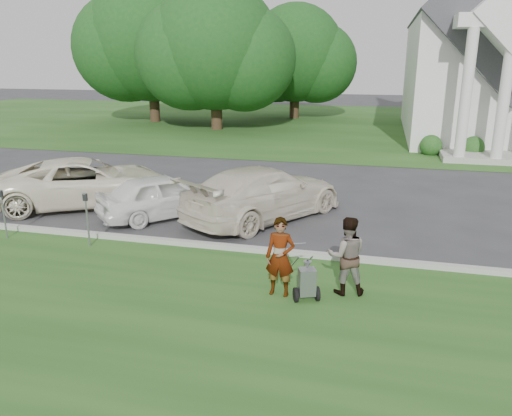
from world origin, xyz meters
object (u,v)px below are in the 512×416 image
at_px(parking_meter_far, 3,208).
at_px(car_b, 163,196).
at_px(tree_back, 295,58).
at_px(person_left, 280,258).
at_px(parking_meter_near, 87,213).
at_px(church, 491,37).
at_px(person_right, 347,256).
at_px(car_a, 86,182).
at_px(tree_left, 215,52).
at_px(tree_far, 151,44).
at_px(striping_cart, 307,283).
at_px(car_c, 264,193).

relative_size(parking_meter_far, car_b, 0.34).
distance_m(tree_back, person_left, 32.24).
relative_size(tree_back, parking_meter_near, 6.69).
height_order(church, person_left, church).
distance_m(person_right, car_a, 9.96).
bearing_deg(tree_left, tree_far, 153.44).
xyz_separation_m(tree_back, parking_meter_far, (-2.66, -30.07, -3.87)).
xyz_separation_m(tree_far, tree_back, (10.00, 5.00, -0.97)).
relative_size(tree_left, tree_far, 0.91).
distance_m(tree_left, car_b, 20.29).
relative_size(tree_left, car_a, 1.91).
distance_m(tree_far, tree_back, 11.22).
distance_m(person_right, parking_meter_far, 9.22).
xyz_separation_m(tree_back, person_right, (6.49, -31.18, -3.90)).
xyz_separation_m(church, parking_meter_near, (-13.16, -23.19, -5.03)).
bearing_deg(car_b, striping_cart, -177.92).
xyz_separation_m(tree_left, person_right, (10.49, -23.18, -4.28)).
distance_m(tree_back, car_a, 27.01).
height_order(church, striping_cart, church).
height_order(striping_cart, car_b, car_b).
bearing_deg(parking_meter_far, car_c, 28.43).
height_order(tree_left, parking_meter_far, tree_left).
distance_m(tree_far, person_left, 31.00).
distance_m(tree_left, car_c, 20.62).
bearing_deg(car_c, striping_cart, 144.16).
distance_m(church, tree_far, 23.09).
relative_size(church, person_left, 14.61).
distance_m(tree_far, car_b, 25.18).
bearing_deg(car_a, tree_far, -11.07).
bearing_deg(parking_meter_far, tree_far, 106.32).
height_order(tree_left, car_b, tree_left).
distance_m(tree_back, person_right, 32.09).
xyz_separation_m(church, person_right, (-6.52, -24.31, -5.11)).
height_order(church, tree_left, church).
distance_m(parking_meter_near, car_c, 5.16).
distance_m(tree_far, car_a, 23.45).
relative_size(striping_cart, person_left, 0.66).
distance_m(parking_meter_near, parking_meter_far, 2.51).
relative_size(tree_back, person_left, 5.83).
xyz_separation_m(tree_far, car_b, (10.69, -22.24, -5.02)).
bearing_deg(church, tree_far, 175.34).
xyz_separation_m(church, car_a, (-15.37, -19.74, -5.16)).
relative_size(tree_far, parking_meter_far, 8.56).
xyz_separation_m(church, parking_meter_far, (-15.67, -23.20, -5.08)).
xyz_separation_m(striping_cart, car_a, (-8.13, 5.10, 0.37)).
relative_size(person_left, parking_meter_near, 1.15).
relative_size(tree_left, striping_cart, 9.79).
relative_size(church, tree_back, 2.51).
bearing_deg(car_a, car_c, -120.65).
xyz_separation_m(tree_left, parking_meter_far, (1.34, -22.07, -4.25)).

